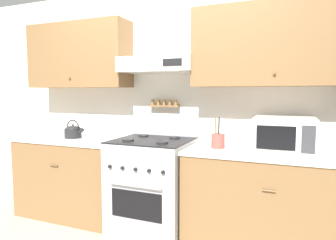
% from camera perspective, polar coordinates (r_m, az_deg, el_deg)
% --- Properties ---
extents(wall_back, '(5.20, 0.46, 2.55)m').
position_cam_1_polar(wall_back, '(3.20, 0.20, 6.76)').
color(wall_back, silver).
rests_on(wall_back, ground_plane).
extents(counter_left, '(1.26, 0.64, 0.89)m').
position_cam_1_polar(counter_left, '(3.65, -17.38, -10.17)').
color(counter_left, brown).
rests_on(counter_left, ground_plane).
extents(counter_right, '(1.51, 0.64, 0.89)m').
position_cam_1_polar(counter_right, '(2.88, 18.95, -14.49)').
color(counter_right, brown).
rests_on(counter_right, ground_plane).
extents(stove_range, '(0.74, 0.72, 1.00)m').
position_cam_1_polar(stove_range, '(3.09, -3.02, -12.32)').
color(stove_range, '#ADAFB5').
rests_on(stove_range, ground_plane).
extents(tea_kettle, '(0.24, 0.19, 0.21)m').
position_cam_1_polar(tea_kettle, '(3.55, -17.60, -2.08)').
color(tea_kettle, '#232326').
rests_on(tea_kettle, counter_left).
extents(microwave, '(0.50, 0.40, 0.30)m').
position_cam_1_polar(microwave, '(2.75, 21.23, -2.67)').
color(microwave, white).
rests_on(microwave, counter_right).
extents(utensil_crock, '(0.12, 0.12, 0.29)m').
position_cam_1_polar(utensil_crock, '(2.81, 9.50, -3.84)').
color(utensil_crock, '#B24C42').
rests_on(utensil_crock, counter_right).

